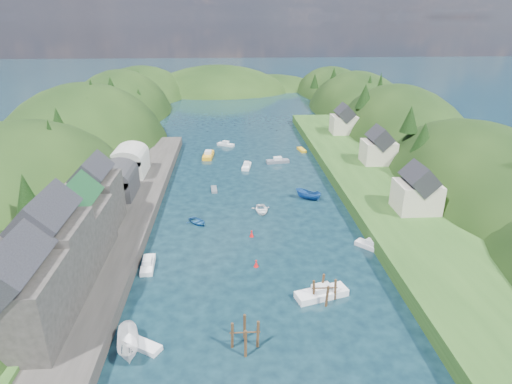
{
  "coord_description": "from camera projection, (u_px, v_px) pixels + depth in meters",
  "views": [
    {
      "loc": [
        -4.44,
        -43.07,
        33.18
      ],
      "look_at": [
        0.0,
        28.0,
        4.0
      ],
      "focal_mm": 30.0,
      "sensor_mm": 36.0,
      "label": 1
    }
  ],
  "objects": [
    {
      "name": "boat_sheds",
      "position": [
        123.0,
        168.0,
        85.13
      ],
      "size": [
        7.0,
        21.0,
        7.5
      ],
      "color": "#2D2D30",
      "rests_on": "quay_left"
    },
    {
      "name": "terrace_left_grass",
      "position": [
        67.0,
        231.0,
        68.82
      ],
      "size": [
        12.0,
        110.0,
        2.5
      ],
      "primitive_type": "cube",
      "color": "#234719",
      "rests_on": "ground"
    },
    {
      "name": "hill_trees",
      "position": [
        251.0,
        111.0,
        109.13
      ],
      "size": [
        90.16,
        146.29,
        12.79
      ],
      "color": "black",
      "rests_on": "ground"
    },
    {
      "name": "far_hills",
      "position": [
        241.0,
        110.0,
        217.48
      ],
      "size": [
        103.0,
        68.0,
        44.0
      ],
      "color": "black",
      "rests_on": "ground"
    },
    {
      "name": "quayside_buildings",
      "position": [
        63.0,
        239.0,
        54.33
      ],
      "size": [
        8.0,
        35.84,
        12.9
      ],
      "color": "#2D2B28",
      "rests_on": "quay_left"
    },
    {
      "name": "ground",
      "position": [
        250.0,
        172.0,
        98.79
      ],
      "size": [
        600.0,
        600.0,
        0.0
      ],
      "primitive_type": "plane",
      "color": "black",
      "rests_on": "ground"
    },
    {
      "name": "hillside_right",
      "position": [
        397.0,
        164.0,
        127.29
      ],
      "size": [
        36.0,
        245.56,
        48.0
      ],
      "color": "black",
      "rests_on": "ground"
    },
    {
      "name": "hillside_left",
      "position": [
        89.0,
        173.0,
        122.33
      ],
      "size": [
        44.0,
        245.56,
        52.0
      ],
      "color": "black",
      "rests_on": "ground"
    },
    {
      "name": "piling_cluster_far",
      "position": [
        325.0,
        292.0,
        53.74
      ],
      "size": [
        3.25,
        3.03,
        3.52
      ],
      "color": "#382314",
      "rests_on": "ground"
    },
    {
      "name": "channel_buoy_near",
      "position": [
        256.0,
        264.0,
        61.15
      ],
      "size": [
        0.7,
        0.7,
        1.1
      ],
      "color": "red",
      "rests_on": "ground"
    },
    {
      "name": "piling_cluster_near",
      "position": [
        245.0,
        337.0,
        45.93
      ],
      "size": [
        3.3,
        3.07,
        3.82
      ],
      "color": "#382314",
      "rests_on": "ground"
    },
    {
      "name": "channel_buoy_far",
      "position": [
        252.0,
        234.0,
        69.56
      ],
      "size": [
        0.7,
        0.7,
        1.1
      ],
      "color": "red",
      "rests_on": "ground"
    },
    {
      "name": "right_bank_cottages",
      "position": [
        374.0,
        148.0,
        96.65
      ],
      "size": [
        9.0,
        59.24,
        8.41
      ],
      "color": "beige",
      "rests_on": "terrace_right"
    },
    {
      "name": "moored_boats",
      "position": [
        245.0,
        222.0,
        73.21
      ],
      "size": [
        36.98,
        93.21,
        2.33
      ],
      "color": "navy",
      "rests_on": "ground"
    },
    {
      "name": "terrace_right",
      "position": [
        370.0,
        180.0,
        90.54
      ],
      "size": [
        16.0,
        120.0,
        2.4
      ],
      "primitive_type": "cube",
      "color": "#234719",
      "rests_on": "ground"
    },
    {
      "name": "quay_left",
      "position": [
        112.0,
        231.0,
        69.32
      ],
      "size": [
        12.0,
        110.0,
        2.0
      ],
      "primitive_type": "cube",
      "color": "#2D2B28",
      "rests_on": "ground"
    }
  ]
}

